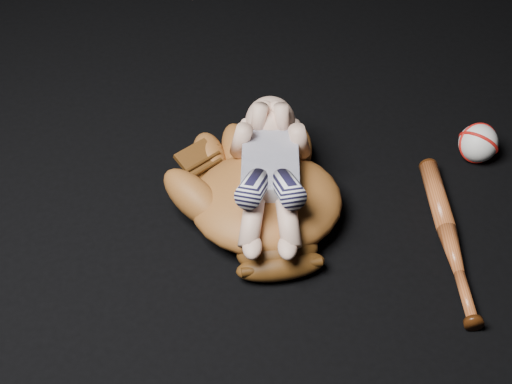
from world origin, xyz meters
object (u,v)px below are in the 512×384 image
baseball_glove (266,196)px  newborn_baby (270,171)px  baseball (478,143)px  baseball_bat (449,238)px

baseball_glove → newborn_baby: (0.01, 0.00, 0.06)m
baseball_glove → baseball: (0.46, 0.12, -0.02)m
baseball_bat → baseball: size_ratio=4.90×
baseball_glove → baseball: bearing=11.9°
baseball_bat → baseball: bearing=59.0°
baseball_glove → baseball_bat: size_ratio=1.03×
baseball → baseball_bat: bearing=-121.0°
baseball_glove → newborn_baby: 0.06m
baseball_glove → newborn_baby: size_ratio=1.09×
baseball_glove → newborn_baby: newborn_baby is taller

